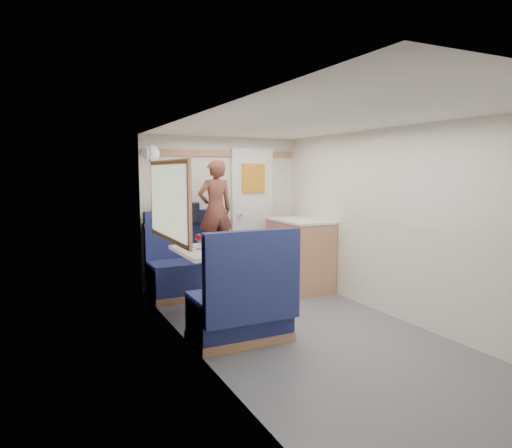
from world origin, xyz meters
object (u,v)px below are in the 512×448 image
wine_glass (198,238)px  salt_grinder (218,247)px  bench_near (242,310)px  tumbler_right (202,242)px  orange_fruit (220,244)px  bread_loaf (217,239)px  person (215,210)px  tray (237,252)px  cheese_block (218,251)px  beer_glass (225,243)px  galley_counter (300,254)px  bench_far (185,272)px  pepper_grinder (215,245)px  dinette_table (209,264)px  tumbler_left (209,251)px  dome_light (151,154)px  duffel_bag (179,213)px

wine_glass → salt_grinder: bearing=-51.9°
bench_near → tumbler_right: size_ratio=10.44×
orange_fruit → bread_loaf: bread_loaf is taller
bench_near → person: size_ratio=0.85×
tray → cheese_block: 0.21m
tumbler_right → beer_glass: size_ratio=0.99×
wine_glass → bread_loaf: size_ratio=0.68×
galley_counter → tray: size_ratio=2.79×
bench_far → salt_grinder: bench_far is taller
bench_far → wine_glass: size_ratio=6.25×
person → orange_fruit: person is taller
orange_fruit → salt_grinder: 0.13m
tumbler_right → pepper_grinder: tumbler_right is taller
pepper_grinder → bread_loaf: (0.17, 0.37, 0.01)m
person → dinette_table: bearing=62.2°
dinette_table → wine_glass: bearing=153.9°
salt_grinder → dinette_table: bearing=109.9°
dinette_table → tumbler_left: tumbler_left is taller
dinette_table → beer_glass: (0.19, 0.00, 0.20)m
orange_fruit → beer_glass: bearing=24.0°
dome_light → wine_glass: size_ratio=1.19×
galley_counter → bread_loaf: size_ratio=3.73×
tumbler_right → salt_grinder: tumbler_right is taller
wine_glass → salt_grinder: 0.25m
tumbler_left → beer_glass: bearing=49.6°
galley_counter → tray: bearing=-145.5°
dome_light → pepper_grinder: dome_light is taller
tray → orange_fruit: bearing=102.5°
bench_near → tumbler_left: bearing=104.8°
tumbler_left → pepper_grinder: size_ratio=1.29×
beer_glass → pepper_grinder: beer_glass is taller
bench_far → wine_glass: bearing=-96.7°
orange_fruit → dome_light: bearing=119.9°
duffel_bag → tray: duffel_bag is taller
bench_far → galley_counter: (1.47, -0.31, 0.17)m
dome_light → dinette_table: bearing=-65.4°
bench_far → galley_counter: bearing=-12.1°
tumbler_right → bench_far: bearing=90.4°
dinette_table → cheese_block: (-0.03, -0.34, 0.19)m
wine_glass → tumbler_left: size_ratio=1.48×
person → cheese_block: (-0.41, -1.13, -0.32)m
bread_loaf → duffel_bag: bearing=104.9°
bench_far → dome_light: (-0.39, -0.01, 1.45)m
dinette_table → salt_grinder: salt_grinder is taller
dinette_table → cheese_block: cheese_block is taller
bench_far → orange_fruit: bench_far is taller
duffel_bag → pepper_grinder: size_ratio=5.76×
dome_light → orange_fruit: 1.41m
bench_far → orange_fruit: size_ratio=13.73×
galley_counter → duffel_bag: 1.65m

